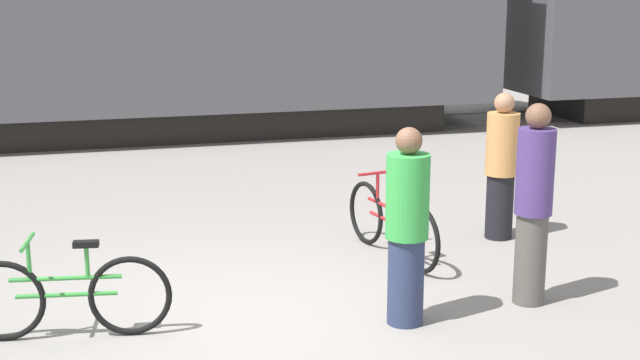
{
  "coord_description": "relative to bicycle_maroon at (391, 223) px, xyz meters",
  "views": [
    {
      "loc": [
        -1.35,
        -7.07,
        2.89
      ],
      "look_at": [
        0.68,
        0.26,
        1.1
      ],
      "focal_mm": 50.0,
      "sensor_mm": 36.0,
      "label": 1
    }
  ],
  "objects": [
    {
      "name": "rail_near",
      "position": [
        -1.7,
        7.12,
        -0.36
      ],
      "size": [
        50.81,
        0.07,
        0.01
      ],
      "primitive_type": "cube",
      "color": "#4C4238",
      "rests_on": "ground_plane"
    },
    {
      "name": "person_in_tan",
      "position": [
        1.39,
        0.34,
        0.44
      ],
      "size": [
        0.35,
        0.35,
        1.62
      ],
      "rotation": [
        0.0,
        0.0,
        5.9
      ],
      "color": "black",
      "rests_on": "ground_plane"
    },
    {
      "name": "ground_plane",
      "position": [
        -1.7,
        -1.21,
        -0.36
      ],
      "size": [
        80.0,
        80.0,
        0.0
      ],
      "primitive_type": "plane",
      "color": "gray"
    },
    {
      "name": "bicycle_green",
      "position": [
        -3.22,
        -1.27,
        -0.01
      ],
      "size": [
        1.65,
        0.46,
        0.83
      ],
      "color": "black",
      "rests_on": "ground_plane"
    },
    {
      "name": "person_in_green",
      "position": [
        -0.49,
        -1.7,
        0.47
      ],
      "size": [
        0.36,
        0.36,
        1.67
      ],
      "rotation": [
        0.0,
        0.0,
        4.9
      ],
      "color": "#283351",
      "rests_on": "ground_plane"
    },
    {
      "name": "bicycle_maroon",
      "position": [
        0.0,
        0.0,
        0.0
      ],
      "size": [
        0.48,
        1.74,
        0.85
      ],
      "color": "black",
      "rests_on": "ground_plane"
    },
    {
      "name": "rail_far",
      "position": [
        -1.7,
        8.55,
        -0.36
      ],
      "size": [
        50.81,
        0.07,
        0.01
      ],
      "primitive_type": "cube",
      "color": "#4C4238",
      "rests_on": "ground_plane"
    },
    {
      "name": "person_in_purple",
      "position": [
        0.74,
        -1.55,
        0.54
      ],
      "size": [
        0.33,
        0.33,
        1.79
      ],
      "rotation": [
        0.0,
        0.0,
        1.1
      ],
      "color": "#514C47",
      "rests_on": "ground_plane"
    }
  ]
}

